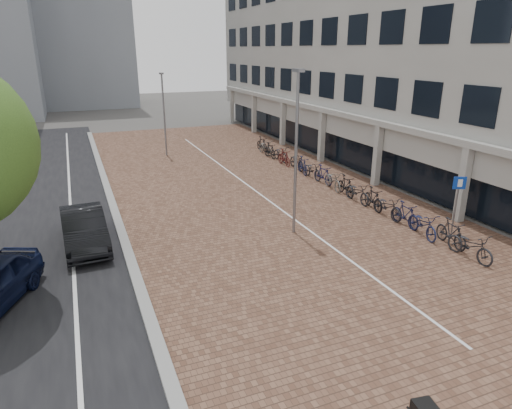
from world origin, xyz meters
name	(u,v)px	position (x,y,z in m)	size (l,w,h in m)	color
ground	(333,308)	(0.00, 0.00, 0.00)	(140.00, 140.00, 0.00)	#474442
plaza_brick	(248,189)	(2.00, 12.00, 0.01)	(14.50, 42.00, 0.04)	brown
street_asphalt	(23,216)	(-9.00, 12.00, 0.01)	(8.00, 50.00, 0.03)	black
curb	(112,204)	(-5.10, 12.00, 0.07)	(0.35, 42.00, 0.14)	gray
lane_line	(71,210)	(-7.00, 12.00, 0.02)	(0.12, 44.00, 0.00)	white
parking_line	(252,188)	(2.20, 12.00, 0.04)	(0.10, 30.00, 0.00)	white
office_building	(383,28)	(12.97, 16.00, 8.44)	(8.40, 40.00, 15.00)	#A4A49E
car_dark	(84,229)	(-6.50, 7.43, 0.72)	(1.53, 4.38, 1.44)	black
parking_sign	(457,196)	(7.50, 3.03, 1.63)	(0.48, 0.23, 2.43)	slate
lamp_near	(296,156)	(1.52, 5.59, 3.23)	(0.12, 0.12, 6.46)	slate
lamp_far	(164,116)	(-0.46, 21.66, 2.82)	(0.12, 0.12, 5.64)	slate
bike_row	(329,178)	(6.25, 10.65, 0.52)	(1.22, 21.43, 1.05)	black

